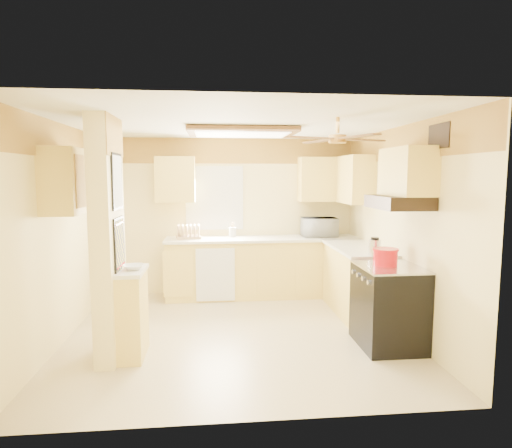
{
  "coord_description": "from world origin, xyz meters",
  "views": [
    {
      "loc": [
        -0.26,
        -5.02,
        1.91
      ],
      "look_at": [
        0.27,
        0.35,
        1.3
      ],
      "focal_mm": 30.0,
      "sensor_mm": 36.0,
      "label": 1
    }
  ],
  "objects": [
    {
      "name": "floor",
      "position": [
        0.0,
        0.0,
        0.0
      ],
      "size": [
        4.0,
        4.0,
        0.0
      ],
      "primitive_type": "plane",
      "color": "beige",
      "rests_on": "ground"
    },
    {
      "name": "ceiling",
      "position": [
        0.0,
        0.0,
        2.5
      ],
      "size": [
        4.0,
        4.0,
        0.0
      ],
      "primitive_type": "plane",
      "rotation": [
        3.14,
        0.0,
        0.0
      ],
      "color": "white",
      "rests_on": "wall_back"
    },
    {
      "name": "wall_back",
      "position": [
        0.0,
        1.9,
        1.25
      ],
      "size": [
        4.0,
        0.0,
        4.0
      ],
      "primitive_type": "plane",
      "rotation": [
        1.57,
        0.0,
        0.0
      ],
      "color": "#FFE99B",
      "rests_on": "floor"
    },
    {
      "name": "wall_front",
      "position": [
        0.0,
        -1.9,
        1.25
      ],
      "size": [
        4.0,
        0.0,
        4.0
      ],
      "primitive_type": "plane",
      "rotation": [
        -1.57,
        0.0,
        0.0
      ],
      "color": "#FFE99B",
      "rests_on": "floor"
    },
    {
      "name": "wall_left",
      "position": [
        -2.0,
        0.0,
        1.25
      ],
      "size": [
        0.0,
        3.8,
        3.8
      ],
      "primitive_type": "plane",
      "rotation": [
        1.57,
        0.0,
        1.57
      ],
      "color": "#FFE99B",
      "rests_on": "floor"
    },
    {
      "name": "wall_right",
      "position": [
        2.0,
        0.0,
        1.25
      ],
      "size": [
        0.0,
        3.8,
        3.8
      ],
      "primitive_type": "plane",
      "rotation": [
        1.57,
        0.0,
        -1.57
      ],
      "color": "#FFE99B",
      "rests_on": "floor"
    },
    {
      "name": "wallpaper_border",
      "position": [
        0.0,
        1.88,
        2.3
      ],
      "size": [
        4.0,
        0.02,
        0.4
      ],
      "primitive_type": "cube",
      "color": "gold",
      "rests_on": "wall_back"
    },
    {
      "name": "partition_column",
      "position": [
        -1.35,
        -0.55,
        1.25
      ],
      "size": [
        0.2,
        0.7,
        2.5
      ],
      "primitive_type": "cube",
      "color": "#FFE99B",
      "rests_on": "floor"
    },
    {
      "name": "partition_ledge",
      "position": [
        -1.13,
        -0.55,
        0.45
      ],
      "size": [
        0.25,
        0.55,
        0.9
      ],
      "primitive_type": "cube",
      "color": "#FFDF63",
      "rests_on": "floor"
    },
    {
      "name": "ledge_top",
      "position": [
        -1.13,
        -0.55,
        0.92
      ],
      "size": [
        0.28,
        0.58,
        0.04
      ],
      "primitive_type": "cube",
      "color": "white",
      "rests_on": "partition_ledge"
    },
    {
      "name": "lower_cabinets_back",
      "position": [
        0.5,
        1.6,
        0.45
      ],
      "size": [
        3.0,
        0.6,
        0.9
      ],
      "primitive_type": "cube",
      "color": "#FFDF63",
      "rests_on": "floor"
    },
    {
      "name": "lower_cabinets_right",
      "position": [
        1.7,
        0.6,
        0.45
      ],
      "size": [
        0.6,
        1.4,
        0.9
      ],
      "primitive_type": "cube",
      "color": "#FFDF63",
      "rests_on": "floor"
    },
    {
      "name": "countertop_back",
      "position": [
        0.5,
        1.59,
        0.92
      ],
      "size": [
        3.04,
        0.64,
        0.04
      ],
      "primitive_type": "cube",
      "color": "white",
      "rests_on": "lower_cabinets_back"
    },
    {
      "name": "countertop_right",
      "position": [
        1.69,
        0.6,
        0.92
      ],
      "size": [
        0.64,
        1.44,
        0.04
      ],
      "primitive_type": "cube",
      "color": "white",
      "rests_on": "lower_cabinets_right"
    },
    {
      "name": "dishwasher_panel",
      "position": [
        -0.25,
        1.29,
        0.43
      ],
      "size": [
        0.58,
        0.02,
        0.8
      ],
      "primitive_type": "cube",
      "color": "white",
      "rests_on": "lower_cabinets_back"
    },
    {
      "name": "window",
      "position": [
        -0.25,
        1.89,
        1.55
      ],
      "size": [
        0.92,
        0.02,
        1.02
      ],
      "color": "white",
      "rests_on": "wall_back"
    },
    {
      "name": "upper_cab_back_left",
      "position": [
        -0.85,
        1.72,
        1.85
      ],
      "size": [
        0.6,
        0.35,
        0.7
      ],
      "primitive_type": "cube",
      "color": "#FFDF63",
      "rests_on": "wall_back"
    },
    {
      "name": "upper_cab_back_right",
      "position": [
        1.55,
        1.72,
        1.85
      ],
      "size": [
        0.9,
        0.35,
        0.7
      ],
      "primitive_type": "cube",
      "color": "#FFDF63",
      "rests_on": "wall_back"
    },
    {
      "name": "upper_cab_right",
      "position": [
        1.82,
        1.25,
        1.85
      ],
      "size": [
        0.35,
        1.0,
        0.7
      ],
      "primitive_type": "cube",
      "color": "#FFDF63",
      "rests_on": "wall_right"
    },
    {
      "name": "upper_cab_left_wall",
      "position": [
        -1.82,
        -0.25,
        1.85
      ],
      "size": [
        0.35,
        0.75,
        0.7
      ],
      "primitive_type": "cube",
      "color": "#FFDF63",
      "rests_on": "wall_left"
    },
    {
      "name": "upper_cab_over_stove",
      "position": [
        1.82,
        -0.55,
        1.95
      ],
      "size": [
        0.35,
        0.76,
        0.52
      ],
      "primitive_type": "cube",
      "color": "#FFDF63",
      "rests_on": "wall_right"
    },
    {
      "name": "stove",
      "position": [
        1.67,
        -0.55,
        0.46
      ],
      "size": [
        0.68,
        0.77,
        0.92
      ],
      "color": "black",
      "rests_on": "floor"
    },
    {
      "name": "range_hood",
      "position": [
        1.74,
        -0.55,
        1.62
      ],
      "size": [
        0.5,
        0.76,
        0.14
      ],
      "primitive_type": "cube",
      "color": "black",
      "rests_on": "upper_cab_over_stove"
    },
    {
      "name": "poster_menu",
      "position": [
        -1.24,
        -0.55,
        1.85
      ],
      "size": [
        0.02,
        0.42,
        0.57
      ],
      "color": "black",
      "rests_on": "partition_column"
    },
    {
      "name": "poster_nashville",
      "position": [
        -1.24,
        -0.55,
        1.2
      ],
      "size": [
        0.02,
        0.42,
        0.57
      ],
      "color": "black",
      "rests_on": "partition_column"
    },
    {
      "name": "ceiling_light_panel",
      "position": [
        0.1,
        0.5,
        2.46
      ],
      "size": [
        1.35,
        0.95,
        0.06
      ],
      "color": "brown",
      "rests_on": "ceiling"
    },
    {
      "name": "ceiling_fan",
      "position": [
        1.0,
        -0.7,
        2.29
      ],
      "size": [
        1.15,
        1.15,
        0.26
      ],
      "color": "gold",
      "rests_on": "ceiling"
    },
    {
      "name": "vent_grate",
      "position": [
        1.98,
        -0.9,
        2.3
      ],
      "size": [
        0.02,
        0.4,
        0.25
      ],
      "primitive_type": "cube",
      "color": "black",
      "rests_on": "wall_right"
    },
    {
      "name": "microwave",
      "position": [
        1.41,
        1.62,
        1.09
      ],
      "size": [
        0.55,
        0.37,
        0.3
      ],
      "primitive_type": "imported",
      "rotation": [
        0.0,
        0.0,
        3.13
      ],
      "color": "white",
      "rests_on": "countertop_back"
    },
    {
      "name": "bowl",
      "position": [
        -1.1,
        -0.57,
        0.97
      ],
      "size": [
        0.24,
        0.24,
        0.05
      ],
      "primitive_type": "imported",
      "rotation": [
        0.0,
        0.0,
        0.18
      ],
      "color": "white",
      "rests_on": "ledge_top"
    },
    {
      "name": "dutch_oven",
      "position": [
        1.63,
        -0.5,
        1.01
      ],
      "size": [
        0.28,
        0.28,
        0.19
      ],
      "color": "red",
      "rests_on": "stove"
    },
    {
      "name": "kettle",
      "position": [
        1.68,
        -0.05,
        1.04
      ],
      "size": [
        0.15,
        0.15,
        0.22
      ],
      "color": "silver",
      "rests_on": "countertop_right"
    },
    {
      "name": "dish_rack",
      "position": [
        -0.66,
        1.62,
        1.02
      ],
      "size": [
        0.4,
        0.32,
        0.21
      ],
      "color": "tan",
      "rests_on": "countertop_back"
    },
    {
      "name": "utensil_crock",
      "position": [
        0.03,
        1.74,
        1.02
      ],
      "size": [
        0.12,
        0.12,
        0.23
      ],
      "color": "white",
      "rests_on": "countertop_back"
    }
  ]
}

